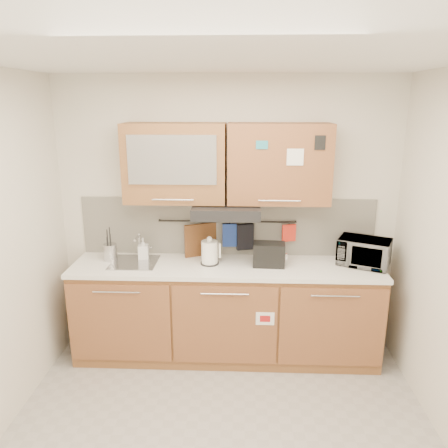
{
  "coord_description": "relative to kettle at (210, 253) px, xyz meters",
  "views": [
    {
      "loc": [
        0.14,
        -2.54,
        2.36
      ],
      "look_at": [
        -0.01,
        1.05,
        1.35
      ],
      "focal_mm": 35.0,
      "sensor_mm": 36.0,
      "label": 1
    }
  ],
  "objects": [
    {
      "name": "base_cabinet",
      "position": [
        0.15,
        -0.02,
        -0.62
      ],
      "size": [
        2.8,
        0.64,
        0.88
      ],
      "color": "#936134",
      "rests_on": "floor"
    },
    {
      "name": "microwave",
      "position": [
        1.4,
        0.03,
        0.02
      ],
      "size": [
        0.53,
        0.46,
        0.25
      ],
      "primitive_type": "imported",
      "rotation": [
        0.0,
        0.0,
        -0.43
      ],
      "color": "#999999",
      "rests_on": "countertop"
    },
    {
      "name": "soap_bottle",
      "position": [
        -0.63,
        0.1,
        -0.0
      ],
      "size": [
        0.1,
        0.11,
        0.21
      ],
      "primitive_type": "imported",
      "rotation": [
        0.0,
        0.0,
        0.12
      ],
      "color": "#999999",
      "rests_on": "countertop"
    },
    {
      "name": "cutting_board",
      "position": [
        -0.08,
        0.22,
        -0.01
      ],
      "size": [
        0.34,
        0.17,
        0.44
      ],
      "primitive_type": "cube",
      "rotation": [
        0.0,
        0.0,
        0.42
      ],
      "color": "brown",
      "rests_on": "utensil_rail"
    },
    {
      "name": "wall_back",
      "position": [
        0.15,
        0.29,
        0.28
      ],
      "size": [
        3.2,
        0.0,
        3.2
      ],
      "primitive_type": "plane",
      "rotation": [
        1.57,
        0.0,
        0.0
      ],
      "color": "silver",
      "rests_on": "ground"
    },
    {
      "name": "upper_cabinets",
      "position": [
        0.15,
        0.11,
        0.81
      ],
      "size": [
        1.82,
        0.37,
        0.7
      ],
      "color": "#936134",
      "rests_on": "wall_back"
    },
    {
      "name": "sink",
      "position": [
        -0.7,
        -0.0,
        -0.1
      ],
      "size": [
        0.42,
        0.4,
        0.26
      ],
      "color": "silver",
      "rests_on": "countertop"
    },
    {
      "name": "backsplash",
      "position": [
        0.15,
        0.28,
        0.18
      ],
      "size": [
        2.8,
        0.02,
        0.56
      ],
      "primitive_type": "cube",
      "color": "silver",
      "rests_on": "countertop"
    },
    {
      "name": "pot_holder",
      "position": [
        0.74,
        0.22,
        0.13
      ],
      "size": [
        0.13,
        0.06,
        0.16
      ],
      "primitive_type": "cube",
      "rotation": [
        0.0,
        0.0,
        0.27
      ],
      "color": "red",
      "rests_on": "utensil_rail"
    },
    {
      "name": "utensil_rail",
      "position": [
        0.15,
        0.24,
        0.24
      ],
      "size": [
        1.3,
        0.02,
        0.02
      ],
      "primitive_type": "cylinder",
      "rotation": [
        0.0,
        1.57,
        0.0
      ],
      "color": "black",
      "rests_on": "backsplash"
    },
    {
      "name": "utensil_crock",
      "position": [
        -0.94,
        0.05,
        -0.02
      ],
      "size": [
        0.13,
        0.13,
        0.32
      ],
      "rotation": [
        0.0,
        0.0,
        0.02
      ],
      "color": "#B2B2B7",
      "rests_on": "countertop"
    },
    {
      "name": "kettle",
      "position": [
        0.0,
        0.0,
        0.0
      ],
      "size": [
        0.2,
        0.19,
        0.26
      ],
      "rotation": [
        0.0,
        0.0,
        0.37
      ],
      "color": "white",
      "rests_on": "countertop"
    },
    {
      "name": "countertop",
      "position": [
        0.15,
        -0.02,
        -0.12
      ],
      "size": [
        2.82,
        0.62,
        0.04
      ],
      "primitive_type": "cube",
      "color": "white",
      "rests_on": "base_cabinet"
    },
    {
      "name": "toaster",
      "position": [
        0.54,
        -0.02,
        0.01
      ],
      "size": [
        0.29,
        0.18,
        0.21
      ],
      "rotation": [
        0.0,
        0.0,
        -0.05
      ],
      "color": "black",
      "rests_on": "countertop"
    },
    {
      "name": "range_hood",
      "position": [
        0.15,
        0.04,
        0.4
      ],
      "size": [
        0.6,
        0.46,
        0.1
      ],
      "primitive_type": "cube",
      "color": "black",
      "rests_on": "upper_cabinets"
    },
    {
      "name": "dark_pouch",
      "position": [
        0.32,
        0.22,
        0.09
      ],
      "size": [
        0.17,
        0.09,
        0.25
      ],
      "primitive_type": "cube",
      "rotation": [
        0.0,
        0.0,
        0.27
      ],
      "color": "black",
      "rests_on": "utensil_rail"
    },
    {
      "name": "ceiling",
      "position": [
        0.15,
        -1.21,
        1.58
      ],
      "size": [
        3.2,
        3.2,
        0.0
      ],
      "primitive_type": "plane",
      "rotation": [
        3.14,
        0.0,
        0.0
      ],
      "color": "white",
      "rests_on": "wall_back"
    },
    {
      "name": "floor",
      "position": [
        0.15,
        -1.21,
        -1.02
      ],
      "size": [
        3.2,
        3.2,
        0.0
      ],
      "primitive_type": "plane",
      "color": "#9E9993",
      "rests_on": "ground"
    },
    {
      "name": "oven_mitt",
      "position": [
        0.17,
        0.22,
        0.1
      ],
      "size": [
        0.14,
        0.04,
        0.22
      ],
      "primitive_type": "cube",
      "rotation": [
        0.0,
        0.0,
        0.06
      ],
      "color": "#213C97",
      "rests_on": "utensil_rail"
    }
  ]
}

